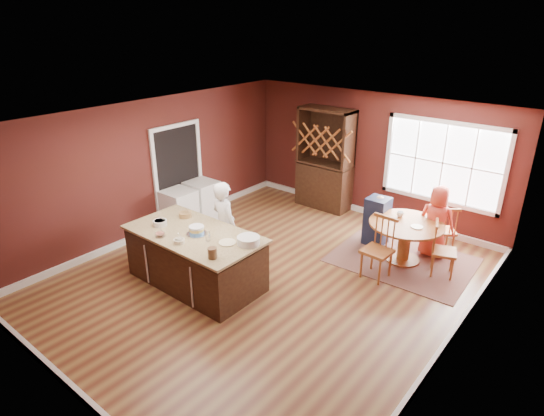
{
  "coord_description": "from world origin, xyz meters",
  "views": [
    {
      "loc": [
        4.25,
        -5.17,
        4.13
      ],
      "look_at": [
        -0.33,
        0.46,
        1.05
      ],
      "focal_mm": 30.0,
      "sensor_mm": 36.0,
      "label": 1
    }
  ],
  "objects_px": {
    "washer": "(179,211)",
    "toddler": "(378,204)",
    "seated_woman": "(436,222)",
    "baker": "(224,225)",
    "dryer": "(202,201)",
    "kitchen_island": "(196,259)",
    "chair_north": "(443,228)",
    "layer_cake": "(197,230)",
    "chair_east": "(444,249)",
    "high_chair": "(377,220)",
    "hutch": "(325,159)",
    "dining_table": "(405,234)",
    "chair_south": "(377,248)"
  },
  "relations": [
    {
      "from": "toddler",
      "to": "dryer",
      "type": "bearing_deg",
      "value": -157.38
    },
    {
      "from": "chair_south",
      "to": "hutch",
      "type": "relative_size",
      "value": 0.48
    },
    {
      "from": "chair_east",
      "to": "seated_woman",
      "type": "xyz_separation_m",
      "value": [
        -0.39,
        0.59,
        0.19
      ]
    },
    {
      "from": "baker",
      "to": "dryer",
      "type": "bearing_deg",
      "value": -20.86
    },
    {
      "from": "washer",
      "to": "dryer",
      "type": "relative_size",
      "value": 0.98
    },
    {
      "from": "high_chair",
      "to": "hutch",
      "type": "relative_size",
      "value": 0.43
    },
    {
      "from": "chair_east",
      "to": "chair_north",
      "type": "xyz_separation_m",
      "value": [
        -0.31,
        0.81,
        -0.0
      ]
    },
    {
      "from": "chair_east",
      "to": "washer",
      "type": "xyz_separation_m",
      "value": [
        -4.87,
        -1.65,
        -0.06
      ]
    },
    {
      "from": "chair_north",
      "to": "chair_east",
      "type": "bearing_deg",
      "value": 73.19
    },
    {
      "from": "high_chair",
      "to": "dining_table",
      "type": "bearing_deg",
      "value": -23.18
    },
    {
      "from": "toddler",
      "to": "dryer",
      "type": "xyz_separation_m",
      "value": [
        -3.39,
        -1.41,
        -0.37
      ]
    },
    {
      "from": "chair_north",
      "to": "seated_woman",
      "type": "bearing_deg",
      "value": 32.22
    },
    {
      "from": "seated_woman",
      "to": "high_chair",
      "type": "height_order",
      "value": "seated_woman"
    },
    {
      "from": "toddler",
      "to": "washer",
      "type": "distance_m",
      "value": 3.99
    },
    {
      "from": "kitchen_island",
      "to": "chair_north",
      "type": "distance_m",
      "value": 4.57
    },
    {
      "from": "chair_south",
      "to": "chair_north",
      "type": "bearing_deg",
      "value": 74.69
    },
    {
      "from": "kitchen_island",
      "to": "high_chair",
      "type": "distance_m",
      "value": 3.57
    },
    {
      "from": "seated_woman",
      "to": "dining_table",
      "type": "bearing_deg",
      "value": 55.18
    },
    {
      "from": "kitchen_island",
      "to": "chair_east",
      "type": "distance_m",
      "value": 4.18
    },
    {
      "from": "dining_table",
      "to": "high_chair",
      "type": "bearing_deg",
      "value": 157.36
    },
    {
      "from": "baker",
      "to": "chair_north",
      "type": "relative_size",
      "value": 1.63
    },
    {
      "from": "high_chair",
      "to": "dryer",
      "type": "relative_size",
      "value": 1.13
    },
    {
      "from": "baker",
      "to": "chair_east",
      "type": "relative_size",
      "value": 1.62
    },
    {
      "from": "layer_cake",
      "to": "chair_south",
      "type": "height_order",
      "value": "chair_south"
    },
    {
      "from": "washer",
      "to": "toddler",
      "type": "bearing_deg",
      "value": 31.18
    },
    {
      "from": "kitchen_island",
      "to": "baker",
      "type": "bearing_deg",
      "value": 89.92
    },
    {
      "from": "kitchen_island",
      "to": "hutch",
      "type": "relative_size",
      "value": 1.0
    },
    {
      "from": "dining_table",
      "to": "chair_east",
      "type": "bearing_deg",
      "value": -4.04
    },
    {
      "from": "chair_north",
      "to": "toddler",
      "type": "distance_m",
      "value": 1.28
    },
    {
      "from": "chair_south",
      "to": "toddler",
      "type": "bearing_deg",
      "value": 121.08
    },
    {
      "from": "dining_table",
      "to": "toddler",
      "type": "height_order",
      "value": "toddler"
    },
    {
      "from": "chair_north",
      "to": "layer_cake",
      "type": "bearing_deg",
      "value": 15.61
    },
    {
      "from": "layer_cake",
      "to": "dryer",
      "type": "relative_size",
      "value": 0.38
    },
    {
      "from": "toddler",
      "to": "hutch",
      "type": "distance_m",
      "value": 2.03
    },
    {
      "from": "chair_east",
      "to": "seated_woman",
      "type": "relative_size",
      "value": 0.72
    },
    {
      "from": "kitchen_island",
      "to": "seated_woman",
      "type": "height_order",
      "value": "seated_woman"
    },
    {
      "from": "layer_cake",
      "to": "chair_south",
      "type": "relative_size",
      "value": 0.31
    },
    {
      "from": "chair_east",
      "to": "chair_north",
      "type": "distance_m",
      "value": 0.87
    },
    {
      "from": "high_chair",
      "to": "washer",
      "type": "distance_m",
      "value": 3.97
    },
    {
      "from": "dining_table",
      "to": "chair_north",
      "type": "relative_size",
      "value": 1.34
    },
    {
      "from": "high_chair",
      "to": "dryer",
      "type": "xyz_separation_m",
      "value": [
        -3.43,
        -1.36,
        -0.06
      ]
    },
    {
      "from": "dryer",
      "to": "washer",
      "type": "bearing_deg",
      "value": -90.0
    },
    {
      "from": "seated_woman",
      "to": "washer",
      "type": "bearing_deg",
      "value": 23.72
    },
    {
      "from": "dining_table",
      "to": "chair_south",
      "type": "relative_size",
      "value": 1.2
    },
    {
      "from": "dryer",
      "to": "chair_east",
      "type": "bearing_deg",
      "value": 11.75
    },
    {
      "from": "chair_east",
      "to": "toddler",
      "type": "bearing_deg",
      "value": 54.84
    },
    {
      "from": "chair_south",
      "to": "layer_cake",
      "type": "bearing_deg",
      "value": -133.5
    },
    {
      "from": "toddler",
      "to": "seated_woman",
      "type": "bearing_deg",
      "value": 9.73
    },
    {
      "from": "baker",
      "to": "chair_north",
      "type": "xyz_separation_m",
      "value": [
        2.78,
        2.93,
        -0.31
      ]
    },
    {
      "from": "chair_east",
      "to": "dryer",
      "type": "distance_m",
      "value": 4.97
    }
  ]
}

